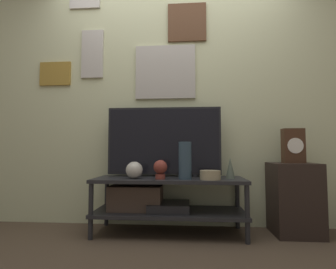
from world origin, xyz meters
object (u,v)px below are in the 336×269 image
(vase_wide_bowl, at_px, (210,175))
(vase_tall_ceramic, at_px, (185,160))
(decorative_bust, at_px, (160,168))
(television, at_px, (164,141))
(vase_round_glass, at_px, (134,170))
(vase_slim_bronze, at_px, (230,168))
(mantel_clock, at_px, (293,146))

(vase_wide_bowl, bearing_deg, vase_tall_ceramic, 174.18)
(decorative_bust, bearing_deg, television, 87.57)
(vase_tall_ceramic, xyz_separation_m, vase_round_glass, (-0.44, 0.01, -0.09))
(vase_round_glass, bearing_deg, vase_slim_bronze, 3.88)
(vase_tall_ceramic, relative_size, vase_slim_bronze, 1.73)
(decorative_bust, bearing_deg, vase_wide_bowl, -0.64)
(vase_tall_ceramic, bearing_deg, vase_round_glass, 178.13)
(vase_round_glass, xyz_separation_m, vase_wide_bowl, (0.66, -0.04, -0.04))
(television, height_order, decorative_bust, television)
(decorative_bust, distance_m, mantel_clock, 1.20)
(television, height_order, vase_wide_bowl, television)
(mantel_clock, bearing_deg, television, 177.68)
(vase_round_glass, distance_m, mantel_clock, 1.43)
(vase_round_glass, xyz_separation_m, decorative_bust, (0.23, -0.03, 0.02))
(television, bearing_deg, decorative_bust, -92.43)
(vase_round_glass, bearing_deg, vase_wide_bowl, -3.15)
(vase_round_glass, height_order, vase_wide_bowl, vase_round_glass)
(vase_round_glass, relative_size, mantel_clock, 0.48)
(vase_slim_bronze, bearing_deg, vase_tall_ceramic, -169.72)
(decorative_bust, bearing_deg, vase_slim_bronze, 8.31)
(television, xyz_separation_m, decorative_bust, (-0.01, -0.22, -0.25))
(vase_slim_bronze, height_order, vase_wide_bowl, vase_slim_bronze)
(vase_round_glass, xyz_separation_m, mantel_clock, (1.41, 0.14, 0.21))
(vase_slim_bronze, relative_size, vase_wide_bowl, 1.05)
(vase_round_glass, bearing_deg, television, 38.09)
(television, relative_size, decorative_bust, 6.56)
(vase_tall_ceramic, height_order, vase_round_glass, vase_tall_ceramic)
(vase_wide_bowl, relative_size, mantel_clock, 0.57)
(vase_slim_bronze, distance_m, vase_wide_bowl, 0.21)
(television, height_order, vase_tall_ceramic, television)
(vase_wide_bowl, height_order, mantel_clock, mantel_clock)
(mantel_clock, bearing_deg, decorative_bust, -171.55)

